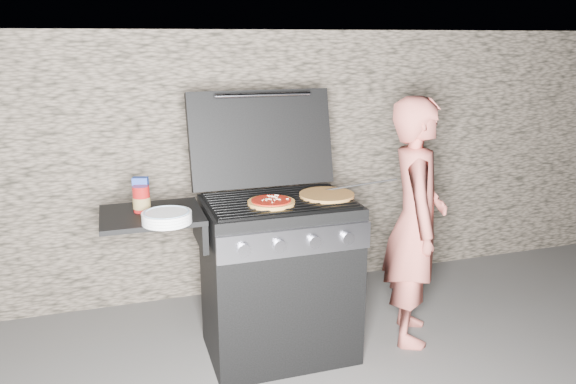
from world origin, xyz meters
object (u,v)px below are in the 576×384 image
object	(u,v)px
gas_grill	(236,284)
sauce_jar	(141,199)
person	(415,222)
pizza_topped	(271,202)

from	to	relation	value
gas_grill	sauce_jar	distance (m)	0.69
gas_grill	sauce_jar	xyz separation A→B (m)	(-0.46, 0.04, 0.51)
gas_grill	person	size ratio (longest dim) A/B	0.93
gas_grill	person	bearing A→B (deg)	-3.28
pizza_topped	sauce_jar	bearing A→B (deg)	170.91
pizza_topped	person	distance (m)	0.89
pizza_topped	sauce_jar	world-z (taller)	sauce_jar
pizza_topped	person	bearing A→B (deg)	0.41
gas_grill	person	distance (m)	1.09
pizza_topped	sauce_jar	size ratio (longest dim) A/B	1.87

